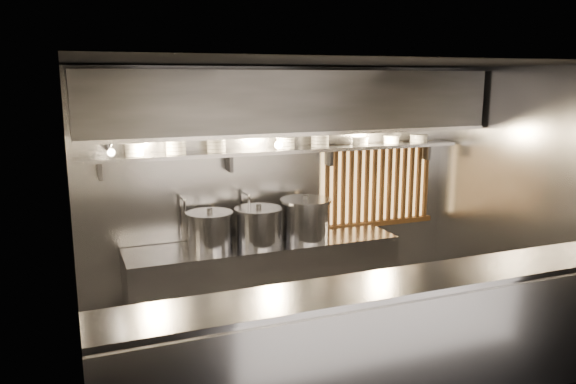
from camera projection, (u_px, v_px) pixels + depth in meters
floor at (333, 360)px, 5.42m from camera, size 4.50×4.50×0.00m
ceiling at (338, 63)px, 4.86m from camera, size 4.50×4.50×0.00m
wall_back at (278, 190)px, 6.50m from camera, size 4.50×0.00×4.50m
wall_left at (74, 246)px, 4.32m from camera, size 0.00×3.00×3.00m
wall_right at (526, 200)px, 5.95m from camera, size 0.00×3.00×3.00m
serving_counter at (388, 350)px, 4.43m from camera, size 4.50×0.56×1.13m
cooking_bench at (265, 281)px, 6.25m from camera, size 3.00×0.70×0.90m
bowl_shelf at (283, 151)px, 6.24m from camera, size 4.40×0.34×0.04m
exhaust_hood at (291, 102)px, 5.93m from camera, size 4.40×0.81×0.65m
wood_screen at (377, 185)px, 6.94m from camera, size 1.56×0.09×1.04m
faucet_left at (181, 209)px, 5.98m from camera, size 0.04×0.30×0.50m
faucet_right at (244, 203)px, 6.24m from camera, size 0.04×0.30×0.50m
heat_lamp at (107, 146)px, 5.09m from camera, size 0.25×0.35×0.20m
pendant_bulb at (279, 145)px, 6.08m from camera, size 0.09×0.09×0.19m
stock_pot_left at (210, 230)px, 5.95m from camera, size 0.56×0.56×0.43m
stock_pot_mid at (259, 226)px, 6.07m from camera, size 0.69×0.69×0.44m
stock_pot_right at (306, 219)px, 6.28m from camera, size 0.63×0.63×0.49m
bowl_stack_0 at (134, 150)px, 5.64m from camera, size 0.20×0.20×0.13m
bowl_stack_1 at (176, 146)px, 5.79m from camera, size 0.22×0.22×0.17m
bowl_stack_2 at (216, 144)px, 5.95m from camera, size 0.21×0.21×0.17m
bowl_stack_3 at (286, 143)px, 6.24m from camera, size 0.22×0.22×0.13m
bowl_stack_4 at (320, 140)px, 6.39m from camera, size 0.22×0.22×0.17m
bowl_stack_5 at (360, 141)px, 6.58m from camera, size 0.20×0.20×0.09m
bowl_stack_6 at (392, 140)px, 6.74m from camera, size 0.20×0.20×0.09m
bowl_stack_7 at (419, 138)px, 6.88m from camera, size 0.22×0.22×0.09m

